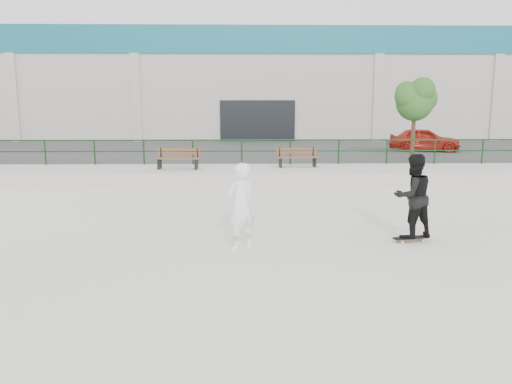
{
  "coord_description": "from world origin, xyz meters",
  "views": [
    {
      "loc": [
        -0.89,
        -9.63,
        2.96
      ],
      "look_at": [
        -0.62,
        2.0,
        0.9
      ],
      "focal_mm": 35.0,
      "sensor_mm": 36.0,
      "label": 1
    }
  ],
  "objects_px": {
    "bench_right": "(297,157)",
    "red_car": "(424,139)",
    "seated_skater": "(241,207)",
    "bench_left": "(178,159)",
    "tree": "(416,98)",
    "skateboard": "(410,238)",
    "standing_skater": "(413,196)"
  },
  "relations": [
    {
      "from": "bench_right",
      "to": "skateboard",
      "type": "xyz_separation_m",
      "value": [
        1.53,
        -9.11,
        -0.8
      ]
    },
    {
      "from": "red_car",
      "to": "skateboard",
      "type": "height_order",
      "value": "red_car"
    },
    {
      "from": "red_car",
      "to": "seated_skater",
      "type": "height_order",
      "value": "seated_skater"
    },
    {
      "from": "bench_right",
      "to": "red_car",
      "type": "height_order",
      "value": "red_car"
    },
    {
      "from": "standing_skater",
      "to": "seated_skater",
      "type": "height_order",
      "value": "standing_skater"
    },
    {
      "from": "tree",
      "to": "skateboard",
      "type": "relative_size",
      "value": 4.47
    },
    {
      "from": "bench_right",
      "to": "standing_skater",
      "type": "bearing_deg",
      "value": -85.59
    },
    {
      "from": "bench_left",
      "to": "red_car",
      "type": "relative_size",
      "value": 0.49
    },
    {
      "from": "tree",
      "to": "standing_skater",
      "type": "bearing_deg",
      "value": -108.58
    },
    {
      "from": "tree",
      "to": "skateboard",
      "type": "bearing_deg",
      "value": -108.58
    },
    {
      "from": "standing_skater",
      "to": "bench_left",
      "type": "bearing_deg",
      "value": -71.14
    },
    {
      "from": "skateboard",
      "to": "red_car",
      "type": "bearing_deg",
      "value": 54.58
    },
    {
      "from": "bench_right",
      "to": "tree",
      "type": "height_order",
      "value": "tree"
    },
    {
      "from": "bench_left",
      "to": "bench_right",
      "type": "xyz_separation_m",
      "value": [
        4.62,
        0.5,
        -0.02
      ]
    },
    {
      "from": "tree",
      "to": "seated_skater",
      "type": "xyz_separation_m",
      "value": [
        -7.61,
        -12.16,
        -2.3
      ]
    },
    {
      "from": "bench_right",
      "to": "red_car",
      "type": "distance_m",
      "value": 9.85
    },
    {
      "from": "seated_skater",
      "to": "red_car",
      "type": "bearing_deg",
      "value": -155.1
    },
    {
      "from": "red_car",
      "to": "skateboard",
      "type": "distance_m",
      "value": 16.72
    },
    {
      "from": "skateboard",
      "to": "tree",
      "type": "bearing_deg",
      "value": 56.52
    },
    {
      "from": "red_car",
      "to": "seated_skater",
      "type": "relative_size",
      "value": 2.0
    },
    {
      "from": "bench_left",
      "to": "skateboard",
      "type": "xyz_separation_m",
      "value": [
        6.15,
        -8.61,
        -0.82
      ]
    },
    {
      "from": "skateboard",
      "to": "standing_skater",
      "type": "bearing_deg",
      "value": 11.67
    },
    {
      "from": "bench_right",
      "to": "skateboard",
      "type": "bearing_deg",
      "value": -85.59
    },
    {
      "from": "bench_left",
      "to": "seated_skater",
      "type": "bearing_deg",
      "value": -69.13
    },
    {
      "from": "skateboard",
      "to": "seated_skater",
      "type": "relative_size",
      "value": 0.45
    },
    {
      "from": "bench_right",
      "to": "standing_skater",
      "type": "relative_size",
      "value": 0.92
    },
    {
      "from": "red_car",
      "to": "seated_skater",
      "type": "xyz_separation_m",
      "value": [
        -9.54,
        -16.15,
        -0.21
      ]
    },
    {
      "from": "skateboard",
      "to": "bench_right",
      "type": "bearing_deg",
      "value": 84.65
    },
    {
      "from": "tree",
      "to": "red_car",
      "type": "height_order",
      "value": "tree"
    },
    {
      "from": "seated_skater",
      "to": "skateboard",
      "type": "bearing_deg",
      "value": 153.47
    },
    {
      "from": "bench_right",
      "to": "tree",
      "type": "xyz_separation_m",
      "value": [
        5.45,
        2.53,
        2.32
      ]
    },
    {
      "from": "bench_right",
      "to": "tree",
      "type": "distance_m",
      "value": 6.44
    }
  ]
}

